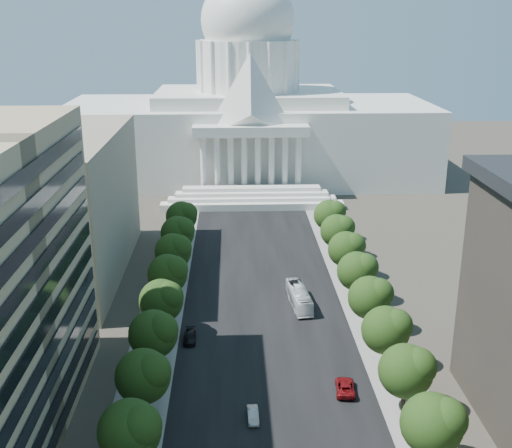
{
  "coord_description": "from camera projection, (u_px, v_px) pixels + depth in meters",
  "views": [
    {
      "loc": [
        -5.53,
        -28.63,
        52.86
      ],
      "look_at": [
        -1.17,
        86.47,
        15.09
      ],
      "focal_mm": 45.0,
      "sensor_mm": 36.0,
      "label": 1
    }
  ],
  "objects": [
    {
      "name": "road_asphalt",
      "position": [
        261.0,
        289.0,
        129.31
      ],
      "size": [
        30.0,
        260.0,
        0.01
      ],
      "primitive_type": "cube",
      "color": "black",
      "rests_on": "ground"
    },
    {
      "name": "tree_l_g",
      "position": [
        169.0,
        273.0,
        120.79
      ],
      "size": [
        7.79,
        7.6,
        9.97
      ],
      "color": "#33261C",
      "rests_on": "ground"
    },
    {
      "name": "tree_r_d",
      "position": [
        409.0,
        370.0,
        87.9
      ],
      "size": [
        7.79,
        7.6,
        9.97
      ],
      "color": "#33261C",
      "rests_on": "ground"
    },
    {
      "name": "office_block_left_far",
      "position": [
        27.0,
        207.0,
        132.41
      ],
      "size": [
        38.0,
        52.0,
        30.0
      ],
      "primitive_type": "cube",
      "color": "gray",
      "rests_on": "ground"
    },
    {
      "name": "tree_l_h",
      "position": [
        175.0,
        251.0,
        132.18
      ],
      "size": [
        7.79,
        7.6,
        9.97
      ],
      "color": "#33261C",
      "rests_on": "ground"
    },
    {
      "name": "tree_r_h",
      "position": [
        348.0,
        248.0,
        133.47
      ],
      "size": [
        7.79,
        7.6,
        9.97
      ],
      "color": "#33261C",
      "rests_on": "ground"
    },
    {
      "name": "tree_r_g",
      "position": [
        359.0,
        270.0,
        122.08
      ],
      "size": [
        7.79,
        7.6,
        9.97
      ],
      "color": "#33261C",
      "rests_on": "ground"
    },
    {
      "name": "streetlight_d",
      "position": [
        365.0,
        271.0,
        123.47
      ],
      "size": [
        2.61,
        0.44,
        9.0
      ],
      "color": "gray",
      "rests_on": "ground"
    },
    {
      "name": "sidewalk_right",
      "position": [
        355.0,
        288.0,
        130.0
      ],
      "size": [
        8.0,
        260.0,
        0.02
      ],
      "primitive_type": "cube",
      "color": "gray",
      "rests_on": "ground"
    },
    {
      "name": "streetlight_f",
      "position": [
        328.0,
        199.0,
        170.94
      ],
      "size": [
        2.61,
        0.44,
        9.0
      ],
      "color": "gray",
      "rests_on": "ground"
    },
    {
      "name": "streetlight_b",
      "position": [
        450.0,
        431.0,
        75.99
      ],
      "size": [
        2.61,
        0.44,
        9.0
      ],
      "color": "gray",
      "rests_on": "ground"
    },
    {
      "name": "city_bus",
      "position": [
        299.0,
        297.0,
        121.63
      ],
      "size": [
        4.17,
        12.89,
        3.53
      ],
      "primitive_type": "imported",
      "rotation": [
        0.0,
        0.0,
        0.1
      ],
      "color": "silver",
      "rests_on": "ground"
    },
    {
      "name": "tree_l_c",
      "position": [
        132.0,
        430.0,
        75.21
      ],
      "size": [
        7.79,
        7.6,
        9.97
      ],
      "color": "#33261C",
      "rests_on": "ground"
    },
    {
      "name": "car_red",
      "position": [
        345.0,
        387.0,
        94.05
      ],
      "size": [
        3.28,
        6.08,
        1.62
      ],
      "primitive_type": "imported",
      "rotation": [
        0.0,
        0.0,
        3.04
      ],
      "color": "maroon",
      "rests_on": "ground"
    },
    {
      "name": "streetlight_e",
      "position": [
        344.0,
        229.0,
        147.2
      ],
      "size": [
        2.61,
        0.44,
        9.0
      ],
      "color": "gray",
      "rests_on": "ground"
    },
    {
      "name": "tree_l_d",
      "position": [
        145.0,
        375.0,
        86.6
      ],
      "size": [
        7.79,
        7.6,
        9.97
      ],
      "color": "#33261C",
      "rests_on": "ground"
    },
    {
      "name": "tree_l_e",
      "position": [
        155.0,
        333.0,
        98.0
      ],
      "size": [
        7.79,
        7.6,
        9.97
      ],
      "color": "#33261C",
      "rests_on": "ground"
    },
    {
      "name": "tree_r_i",
      "position": [
        339.0,
        230.0,
        144.87
      ],
      "size": [
        7.79,
        7.6,
        9.97
      ],
      "color": "#33261C",
      "rests_on": "ground"
    },
    {
      "name": "tree_r_f",
      "position": [
        372.0,
        297.0,
        110.68
      ],
      "size": [
        7.79,
        7.6,
        9.97
      ],
      "color": "#33261C",
      "rests_on": "ground"
    },
    {
      "name": "tree_l_j",
      "position": [
        183.0,
        216.0,
        154.97
      ],
      "size": [
        7.79,
        7.6,
        9.97
      ],
      "color": "#33261C",
      "rests_on": "ground"
    },
    {
      "name": "capitol",
      "position": [
        248.0,
        118.0,
        213.18
      ],
      "size": [
        120.0,
        56.0,
        73.0
      ],
      "color": "white",
      "rests_on": "ground"
    },
    {
      "name": "car_silver",
      "position": [
        253.0,
        415.0,
        87.61
      ],
      "size": [
        1.66,
        4.31,
        1.4
      ],
      "primitive_type": "imported",
      "rotation": [
        0.0,
        0.0,
        0.04
      ],
      "color": "#A9ADB1",
      "rests_on": "ground"
    },
    {
      "name": "sidewalk_left",
      "position": [
        167.0,
        291.0,
        128.63
      ],
      "size": [
        8.0,
        260.0,
        0.02
      ],
      "primitive_type": "cube",
      "color": "gray",
      "rests_on": "ground"
    },
    {
      "name": "tree_l_f",
      "position": [
        163.0,
        300.0,
        109.39
      ],
      "size": [
        7.79,
        7.6,
        9.97
      ],
      "color": "#33261C",
      "rests_on": "ground"
    },
    {
      "name": "tree_l_i",
      "position": [
        179.0,
        232.0,
        143.58
      ],
      "size": [
        7.79,
        7.6,
        9.97
      ],
      "color": "#33261C",
      "rests_on": "ground"
    },
    {
      "name": "tree_r_j",
      "position": [
        331.0,
        214.0,
        156.26
      ],
      "size": [
        7.79,
        7.6,
        9.97
      ],
      "color": "#33261C",
      "rests_on": "ground"
    },
    {
      "name": "streetlight_c",
      "position": [
        398.0,
        332.0,
        99.73
      ],
      "size": [
        2.61,
        0.44,
        9.0
      ],
      "color": "gray",
      "rests_on": "ground"
    },
    {
      "name": "tree_r_e",
      "position": [
        388.0,
        329.0,
        99.29
      ],
      "size": [
        7.79,
        7.6,
        9.97
      ],
      "color": "#33261C",
      "rests_on": "ground"
    },
    {
      "name": "car_dark_b",
      "position": [
        190.0,
        337.0,
        108.68
      ],
      "size": [
        2.12,
        5.15,
        1.49
      ],
      "primitive_type": "imported",
      "rotation": [
        0.0,
        0.0,
        0.01
      ],
      "color": "black",
      "rests_on": "ground"
    },
    {
      "name": "tree_r_c",
      "position": [
        435.0,
        423.0,
        76.5
      ],
      "size": [
        7.79,
        7.6,
        9.97
      ],
      "color": "#33261C",
      "rests_on": "ground"
    }
  ]
}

